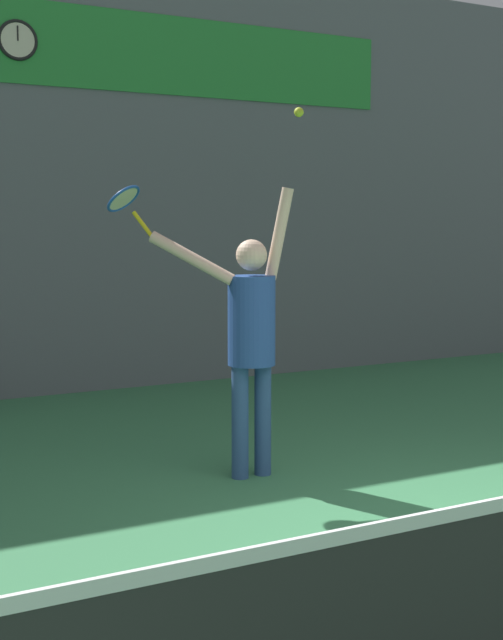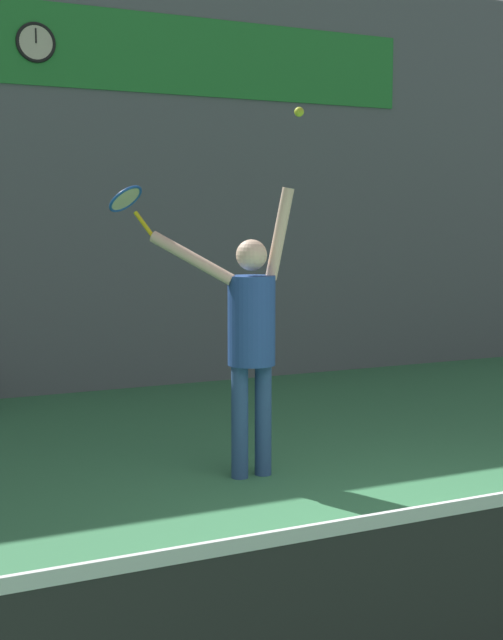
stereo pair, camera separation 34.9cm
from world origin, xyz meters
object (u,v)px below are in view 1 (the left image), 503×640
Objects in this scene: scoreboard_clock at (18,40)px; tennis_racket at (125,201)px; tennis_ball at (299,112)px; tennis_player at (250,330)px.

scoreboard_clock is 1.08× the size of tennis_racket.
tennis_ball is at bearing -33.66° from tennis_racket.
tennis_racket is 1.47m from tennis_ball.
tennis_racket is 5.59× the size of tennis_ball.
scoreboard_clock is 4.82m from tennis_player.
tennis_racket reaches higher than tennis_player.
tennis_ball reaches higher than tennis_player.
tennis_ball is at bearing -75.73° from scoreboard_clock.
scoreboard_clock is at bearing 100.28° from tennis_player.
tennis_racket is at bearing 143.42° from tennis_player.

